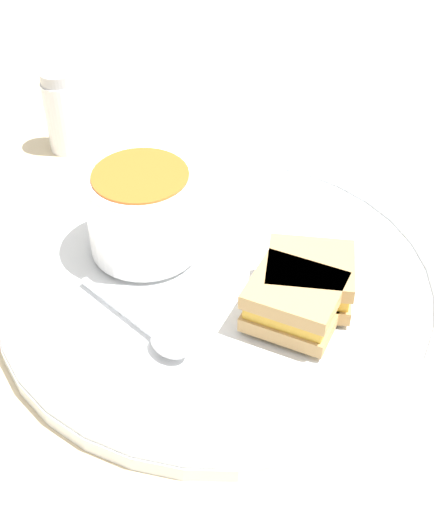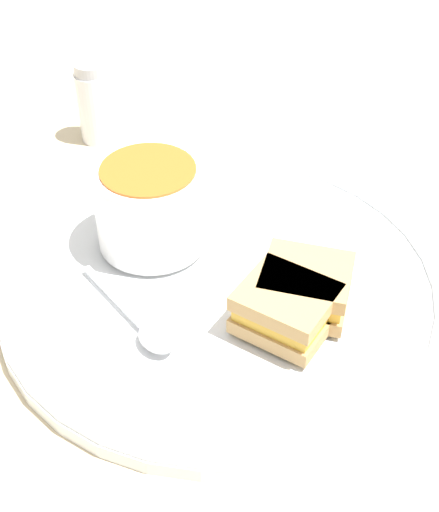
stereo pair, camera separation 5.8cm
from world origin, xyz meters
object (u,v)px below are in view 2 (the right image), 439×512
at_px(soup_bowl, 151,205).
at_px(spoon, 149,331).
at_px(salt_shaker, 95,103).
at_px(sandwich_half_far, 308,283).
at_px(sandwich_half_near, 286,308).

height_order(soup_bowl, spoon, soup_bowl).
xyz_separation_m(spoon, salt_shaker, (0.21, -0.24, 0.02)).
bearing_deg(sandwich_half_far, soup_bowl, -4.21).
relative_size(spoon, salt_shaker, 1.31).
distance_m(soup_bowl, salt_shaker, 0.21).
bearing_deg(sandwich_half_near, salt_shaker, -32.45).
bearing_deg(spoon, sandwich_half_near, 57.36).
bearing_deg(soup_bowl, spoon, 118.74).
height_order(spoon, sandwich_half_near, sandwich_half_near).
relative_size(sandwich_half_near, sandwich_half_far, 0.95).
xyz_separation_m(soup_bowl, sandwich_half_near, (-0.14, 0.04, -0.02)).
xyz_separation_m(sandwich_half_near, sandwich_half_far, (-0.00, -0.03, 0.00)).
bearing_deg(sandwich_half_far, sandwich_half_near, 81.94).
relative_size(soup_bowl, salt_shaker, 1.06).
relative_size(spoon, sandwich_half_far, 1.50).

